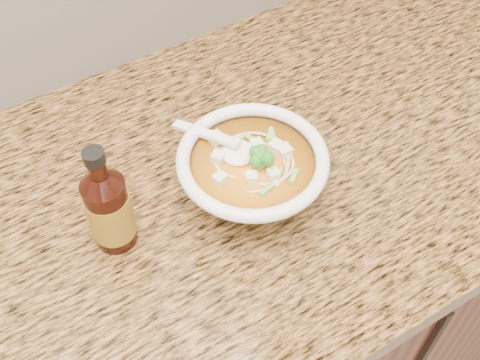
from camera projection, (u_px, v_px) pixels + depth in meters
counter_slab at (18, 278)px, 0.82m from camera, size 4.00×0.68×0.04m
soup_bowl at (252, 176)px, 0.84m from camera, size 0.21×0.23×0.12m
hot_sauce_bottle at (109, 209)px, 0.78m from camera, size 0.07×0.07×0.18m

